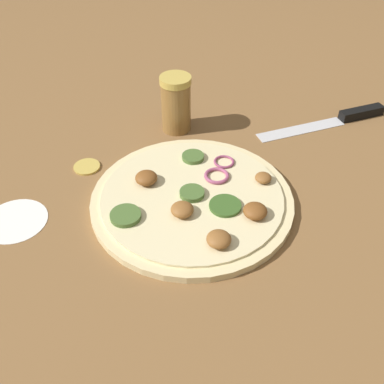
{
  "coord_description": "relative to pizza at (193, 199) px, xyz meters",
  "views": [
    {
      "loc": [
        -0.47,
        0.17,
        0.46
      ],
      "look_at": [
        0.0,
        0.0,
        0.02
      ],
      "focal_mm": 42.0,
      "sensor_mm": 36.0,
      "label": 1
    }
  ],
  "objects": [
    {
      "name": "knife",
      "position": [
        0.12,
        -0.35,
        -0.0
      ],
      "size": [
        0.03,
        0.26,
        0.02
      ],
      "rotation": [
        0.0,
        0.0,
        1.57
      ],
      "color": "silver",
      "rests_on": "ground_plane"
    },
    {
      "name": "spice_jar",
      "position": [
        0.2,
        -0.04,
        0.04
      ],
      "size": [
        0.06,
        0.06,
        0.1
      ],
      "color": "olive",
      "rests_on": "ground_plane"
    },
    {
      "name": "pizza",
      "position": [
        0.0,
        0.0,
        0.0
      ],
      "size": [
        0.31,
        0.31,
        0.03
      ],
      "color": "beige",
      "rests_on": "ground_plane"
    },
    {
      "name": "ground_plane",
      "position": [
        0.0,
        0.0,
        -0.01
      ],
      "size": [
        3.0,
        3.0,
        0.0
      ],
      "primitive_type": "plane",
      "color": "brown"
    },
    {
      "name": "flour_patch",
      "position": [
        0.05,
        0.26,
        -0.01
      ],
      "size": [
        0.09,
        0.09,
        0.0
      ],
      "color": "white",
      "rests_on": "ground_plane"
    },
    {
      "name": "loose_cap",
      "position": [
        0.14,
        0.14,
        -0.01
      ],
      "size": [
        0.04,
        0.04,
        0.01
      ],
      "color": "gold",
      "rests_on": "ground_plane"
    }
  ]
}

